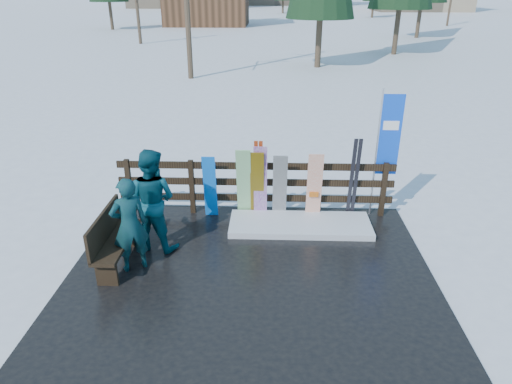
{
  "coord_description": "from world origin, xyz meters",
  "views": [
    {
      "loc": [
        0.33,
        -6.32,
        4.39
      ],
      "look_at": [
        0.06,
        1.0,
        1.1
      ],
      "focal_mm": 32.0,
      "sensor_mm": 36.0,
      "label": 1
    }
  ],
  "objects_px": {
    "bench": "(112,238)",
    "person_front": "(130,225)",
    "snowboard_0": "(210,187)",
    "snowboard_2": "(257,185)",
    "person_back": "(152,200)",
    "rental_flag": "(386,140)",
    "snowboard_1": "(244,183)",
    "snowboard_5": "(314,187)",
    "snowboard_4": "(280,187)",
    "snowboard_3": "(260,182)"
  },
  "relations": [
    {
      "from": "bench",
      "to": "snowboard_0",
      "type": "relative_size",
      "value": 1.1
    },
    {
      "from": "bench",
      "to": "snowboard_4",
      "type": "distance_m",
      "value": 3.33
    },
    {
      "from": "person_front",
      "to": "person_back",
      "type": "height_order",
      "value": "person_back"
    },
    {
      "from": "snowboard_4",
      "to": "person_front",
      "type": "relative_size",
      "value": 0.88
    },
    {
      "from": "snowboard_1",
      "to": "snowboard_5",
      "type": "distance_m",
      "value": 1.4
    },
    {
      "from": "snowboard_1",
      "to": "snowboard_3",
      "type": "height_order",
      "value": "snowboard_3"
    },
    {
      "from": "snowboard_0",
      "to": "person_front",
      "type": "height_order",
      "value": "person_front"
    },
    {
      "from": "snowboard_0",
      "to": "rental_flag",
      "type": "bearing_deg",
      "value": 4.48
    },
    {
      "from": "snowboard_2",
      "to": "snowboard_5",
      "type": "xyz_separation_m",
      "value": [
        1.13,
        0.0,
        -0.02
      ]
    },
    {
      "from": "snowboard_0",
      "to": "snowboard_1",
      "type": "relative_size",
      "value": 0.87
    },
    {
      "from": "snowboard_1",
      "to": "snowboard_5",
      "type": "bearing_deg",
      "value": 0.0
    },
    {
      "from": "snowboard_0",
      "to": "person_front",
      "type": "xyz_separation_m",
      "value": [
        -1.05,
        -1.89,
        0.14
      ]
    },
    {
      "from": "bench",
      "to": "snowboard_1",
      "type": "relative_size",
      "value": 0.95
    },
    {
      "from": "person_back",
      "to": "snowboard_0",
      "type": "bearing_deg",
      "value": -109.33
    },
    {
      "from": "snowboard_0",
      "to": "snowboard_2",
      "type": "xyz_separation_m",
      "value": [
        0.94,
        0.0,
        0.06
      ]
    },
    {
      "from": "snowboard_2",
      "to": "person_front",
      "type": "xyz_separation_m",
      "value": [
        -2.0,
        -1.89,
        0.08
      ]
    },
    {
      "from": "snowboard_0",
      "to": "rental_flag",
      "type": "height_order",
      "value": "rental_flag"
    },
    {
      "from": "snowboard_0",
      "to": "snowboard_4",
      "type": "distance_m",
      "value": 1.39
    },
    {
      "from": "snowboard_0",
      "to": "snowboard_4",
      "type": "height_order",
      "value": "snowboard_4"
    },
    {
      "from": "rental_flag",
      "to": "snowboard_2",
      "type": "bearing_deg",
      "value": -173.85
    },
    {
      "from": "rental_flag",
      "to": "snowboard_3",
      "type": "bearing_deg",
      "value": -173.69
    },
    {
      "from": "snowboard_2",
      "to": "rental_flag",
      "type": "bearing_deg",
      "value": 6.15
    },
    {
      "from": "snowboard_1",
      "to": "snowboard_5",
      "type": "height_order",
      "value": "snowboard_1"
    },
    {
      "from": "snowboard_4",
      "to": "person_front",
      "type": "distance_m",
      "value": 3.09
    },
    {
      "from": "bench",
      "to": "snowboard_2",
      "type": "xyz_separation_m",
      "value": [
        2.35,
        1.79,
        0.22
      ]
    },
    {
      "from": "bench",
      "to": "person_back",
      "type": "bearing_deg",
      "value": 48.11
    },
    {
      "from": "snowboard_1",
      "to": "rental_flag",
      "type": "distance_m",
      "value": 2.91
    },
    {
      "from": "snowboard_4",
      "to": "rental_flag",
      "type": "bearing_deg",
      "value": 7.49
    },
    {
      "from": "person_front",
      "to": "snowboard_2",
      "type": "bearing_deg",
      "value": -166.9
    },
    {
      "from": "snowboard_3",
      "to": "rental_flag",
      "type": "distance_m",
      "value": 2.59
    },
    {
      "from": "bench",
      "to": "snowboard_3",
      "type": "height_order",
      "value": "snowboard_3"
    },
    {
      "from": "snowboard_3",
      "to": "snowboard_4",
      "type": "bearing_deg",
      "value": 0.0
    },
    {
      "from": "bench",
      "to": "snowboard_0",
      "type": "height_order",
      "value": "snowboard_0"
    },
    {
      "from": "bench",
      "to": "snowboard_0",
      "type": "bearing_deg",
      "value": 51.75
    },
    {
      "from": "bench",
      "to": "person_front",
      "type": "relative_size",
      "value": 0.92
    },
    {
      "from": "snowboard_2",
      "to": "rental_flag",
      "type": "distance_m",
      "value": 2.67
    },
    {
      "from": "bench",
      "to": "snowboard_4",
      "type": "height_order",
      "value": "snowboard_4"
    },
    {
      "from": "bench",
      "to": "person_back",
      "type": "relative_size",
      "value": 0.81
    },
    {
      "from": "snowboard_0",
      "to": "snowboard_1",
      "type": "height_order",
      "value": "snowboard_1"
    },
    {
      "from": "snowboard_3",
      "to": "person_back",
      "type": "bearing_deg",
      "value": -147.82
    },
    {
      "from": "snowboard_3",
      "to": "person_front",
      "type": "xyz_separation_m",
      "value": [
        -2.06,
        -1.89,
        0.03
      ]
    },
    {
      "from": "bench",
      "to": "snowboard_3",
      "type": "xyz_separation_m",
      "value": [
        2.42,
        1.79,
        0.27
      ]
    },
    {
      "from": "snowboard_0",
      "to": "person_front",
      "type": "relative_size",
      "value": 0.84
    },
    {
      "from": "bench",
      "to": "person_back",
      "type": "xyz_separation_m",
      "value": [
        0.56,
        0.62,
        0.41
      ]
    },
    {
      "from": "snowboard_0",
      "to": "snowboard_5",
      "type": "relative_size",
      "value": 0.95
    },
    {
      "from": "snowboard_0",
      "to": "person_back",
      "type": "bearing_deg",
      "value": -126.16
    },
    {
      "from": "snowboard_2",
      "to": "snowboard_0",
      "type": "bearing_deg",
      "value": 180.0
    },
    {
      "from": "bench",
      "to": "snowboard_0",
      "type": "xyz_separation_m",
      "value": [
        1.41,
        1.79,
        0.16
      ]
    },
    {
      "from": "person_back",
      "to": "rental_flag",
      "type": "bearing_deg",
      "value": -144.64
    },
    {
      "from": "rental_flag",
      "to": "bench",
      "type": "bearing_deg",
      "value": -157.01
    }
  ]
}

